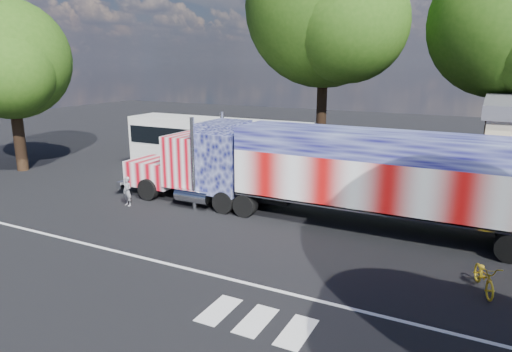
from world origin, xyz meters
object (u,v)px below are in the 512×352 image
at_px(tree_w_a, 10,60).
at_px(tree_n_mid, 327,7).
at_px(semi_truck, 333,172).
at_px(tree_ne_a, 507,24).
at_px(coach_bus, 217,146).
at_px(woman, 127,191).
at_px(bicycle, 485,276).

height_order(tree_w_a, tree_n_mid, tree_n_mid).
bearing_deg(semi_truck, tree_n_mid, 111.04).
xyz_separation_m(semi_truck, tree_ne_a, (6.03, 12.10, 6.69)).
bearing_deg(coach_bus, woman, -93.55).
bearing_deg(tree_w_a, woman, -13.00).
height_order(coach_bus, bicycle, coach_bus).
relative_size(bicycle, tree_ne_a, 0.14).
bearing_deg(woman, tree_n_mid, 82.73).
distance_m(semi_truck, tree_ne_a, 15.08).
xyz_separation_m(woman, bicycle, (15.84, -1.57, -0.24)).
height_order(semi_truck, tree_w_a, tree_w_a).
xyz_separation_m(semi_truck, tree_n_mid, (-4.62, 12.00, 8.10)).
distance_m(bicycle, tree_w_a, 28.23).
relative_size(semi_truck, tree_w_a, 1.94).
bearing_deg(tree_ne_a, woman, -137.44).
height_order(coach_bus, tree_w_a, tree_w_a).
relative_size(coach_bus, tree_ne_a, 0.90).
relative_size(coach_bus, woman, 8.18).
height_order(semi_truck, tree_n_mid, tree_n_mid).
relative_size(coach_bus, tree_n_mid, 0.76).
distance_m(semi_truck, coach_bus, 10.60).
bearing_deg(tree_n_mid, coach_bus, -124.19).
xyz_separation_m(bicycle, tree_ne_a, (-0.14, 15.99, 8.49)).
bearing_deg(tree_ne_a, coach_bus, -155.72).
height_order(tree_ne_a, tree_n_mid, tree_n_mid).
xyz_separation_m(bicycle, tree_w_a, (-27.15, 4.18, 6.52)).
xyz_separation_m(woman, tree_n_mid, (5.07, 14.32, 9.66)).
distance_m(bicycle, tree_n_mid, 21.60).
xyz_separation_m(woman, tree_ne_a, (15.71, 14.42, 8.24)).
distance_m(woman, tree_w_a, 13.19).
bearing_deg(bicycle, tree_ne_a, 73.23).
bearing_deg(tree_n_mid, tree_w_a, -144.42).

